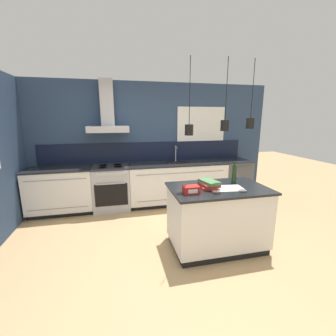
{
  "coord_description": "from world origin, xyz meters",
  "views": [
    {
      "loc": [
        -0.66,
        -2.89,
        1.86
      ],
      "look_at": [
        0.16,
        0.63,
        1.05
      ],
      "focal_mm": 24.0,
      "sensor_mm": 36.0,
      "label": 1
    }
  ],
  "objects_px": {
    "bottle_on_island": "(234,174)",
    "red_supply_box": "(191,190)",
    "oven_range": "(112,187)",
    "book_stack": "(209,184)",
    "dishwasher": "(234,179)"
  },
  "relations": [
    {
      "from": "dishwasher",
      "to": "bottle_on_island",
      "type": "distance_m",
      "value": 2.02
    },
    {
      "from": "dishwasher",
      "to": "bottle_on_island",
      "type": "xyz_separation_m",
      "value": [
        -0.97,
        -1.67,
        0.59
      ]
    },
    {
      "from": "bottle_on_island",
      "to": "red_supply_box",
      "type": "xyz_separation_m",
      "value": [
        -0.77,
        -0.31,
        -0.09
      ]
    },
    {
      "from": "oven_range",
      "to": "book_stack",
      "type": "xyz_separation_m",
      "value": [
        1.35,
        -1.81,
        0.51
      ]
    },
    {
      "from": "dishwasher",
      "to": "red_supply_box",
      "type": "bearing_deg",
      "value": -131.36
    },
    {
      "from": "book_stack",
      "to": "red_supply_box",
      "type": "relative_size",
      "value": 1.7
    },
    {
      "from": "bottle_on_island",
      "to": "red_supply_box",
      "type": "bearing_deg",
      "value": -158.31
    },
    {
      "from": "dishwasher",
      "to": "book_stack",
      "type": "height_order",
      "value": "book_stack"
    },
    {
      "from": "oven_range",
      "to": "book_stack",
      "type": "bearing_deg",
      "value": -53.28
    },
    {
      "from": "dishwasher",
      "to": "book_stack",
      "type": "bearing_deg",
      "value": -128.21
    },
    {
      "from": "dishwasher",
      "to": "bottle_on_island",
      "type": "height_order",
      "value": "bottle_on_island"
    },
    {
      "from": "oven_range",
      "to": "book_stack",
      "type": "distance_m",
      "value": 2.32
    },
    {
      "from": "oven_range",
      "to": "bottle_on_island",
      "type": "height_order",
      "value": "bottle_on_island"
    },
    {
      "from": "dishwasher",
      "to": "red_supply_box",
      "type": "height_order",
      "value": "red_supply_box"
    },
    {
      "from": "oven_range",
      "to": "dishwasher",
      "type": "relative_size",
      "value": 1.0
    }
  ]
}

